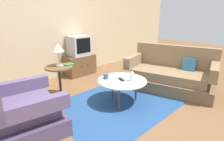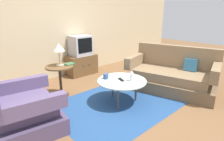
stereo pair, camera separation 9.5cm
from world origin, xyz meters
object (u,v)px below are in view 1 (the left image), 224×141
side_table (59,75)px  mug (106,76)px  table_lamp (58,49)px  tv_remote_dark (121,79)px  book (69,64)px  tv_stand (80,65)px  coffee_table (122,82)px  television (79,46)px  armchair (22,111)px  couch (170,75)px  vase (132,76)px

side_table → mug: size_ratio=4.44×
table_lamp → tv_remote_dark: 1.28m
book → tv_remote_dark: bearing=-66.2°
side_table → tv_stand: (1.05, 0.86, -0.19)m
coffee_table → television: size_ratio=1.73×
armchair → coffee_table: bearing=85.5°
tv_stand → book: book is taller
coffee_table → side_table: (-0.68, 0.98, 0.04)m
couch → television: size_ratio=3.80×
vase → armchair: bearing=163.9°
tv_stand → coffee_table: bearing=-101.3°
side_table → tv_remote_dark: bearing=-55.2°
armchair → vase: bearing=81.6°
coffee_table → tv_remote_dark: 0.04m
vase → side_table: bearing=124.6°
mug → book: bearing=114.4°
television → coffee_table: bearing=-101.2°
book → armchair: bearing=-154.2°
coffee_table → mug: (-0.16, 0.25, 0.08)m
couch → table_lamp: 2.34m
book → coffee_table: bearing=-66.1°
armchair → book: armchair is taller
coffee_table → tv_remote_dark: bearing=124.5°
side_table → vase: 1.37m
coffee_table → television: (0.37, 1.85, 0.36)m
coffee_table → tv_stand: tv_stand is taller
tv_remote_dark → book: 1.07m
couch → vase: 1.13m
tv_stand → mug: (-0.53, -1.59, 0.22)m
armchair → coffee_table: size_ratio=1.24×
side_table → tv_stand: bearing=39.3°
armchair → tv_remote_dark: size_ratio=6.57×
coffee_table → mug: size_ratio=6.33×
armchair → television: 2.52m
armchair → couch: armchair is taller
couch → vase: couch is taller
television → mug: television is taller
mug → tv_remote_dark: 0.28m
tv_remote_dark → book: size_ratio=0.87×
book → tv_stand: bearing=43.2°
coffee_table → vase: bearing=-57.0°
coffee_table → television: 1.92m
television → book: television is taller
mug → television: bearing=71.7°
television → mug: bearing=-108.3°
mug → side_table: bearing=125.3°
table_lamp → mug: bearing=-56.2°
coffee_table → vase: vase is taller
table_lamp → tv_remote_dark: size_ratio=2.59×
armchair → television: bearing=135.1°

